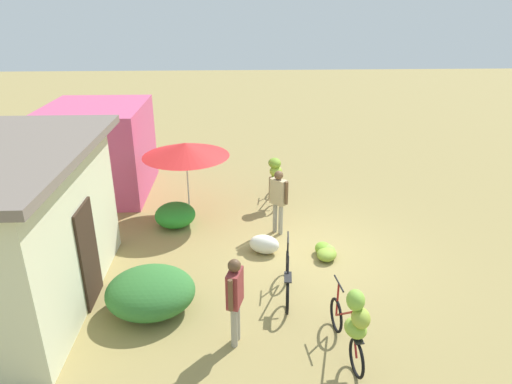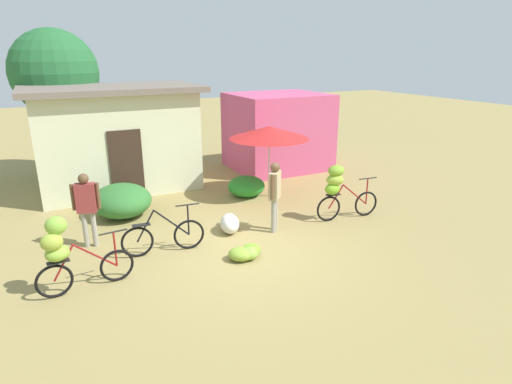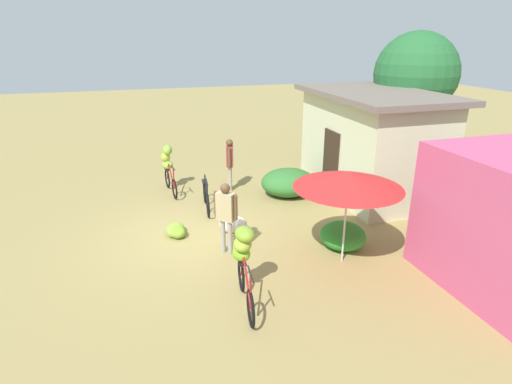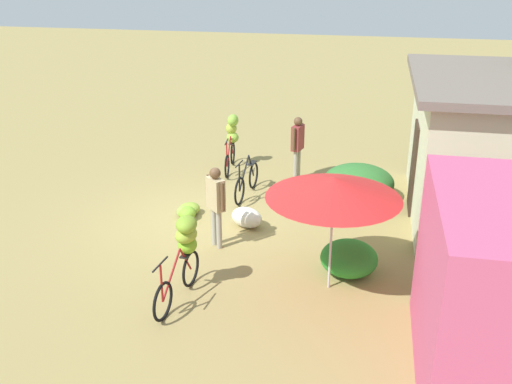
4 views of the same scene
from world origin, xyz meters
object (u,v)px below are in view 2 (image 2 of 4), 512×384
at_px(person_bystander, 86,203).
at_px(building_low, 116,138).
at_px(tree_behind_building, 55,74).
at_px(bicycle_leftmost, 65,251).
at_px(person_vendor, 275,190).
at_px(bicycle_near_pile, 164,237).
at_px(market_umbrella, 269,132).
at_px(produce_sack, 230,223).
at_px(bicycle_center_loaded, 338,187).
at_px(shop_pink, 278,131).
at_px(banana_pile_on_ground, 246,253).

bearing_deg(person_bystander, building_low, 71.53).
bearing_deg(building_low, tree_behind_building, 120.24).
xyz_separation_m(bicycle_leftmost, person_vendor, (4.51, 0.78, 0.20)).
bearing_deg(building_low, bicycle_leftmost, -108.01).
bearing_deg(tree_behind_building, bicycle_near_pile, -79.89).
xyz_separation_m(market_umbrella, bicycle_near_pile, (-3.72, -2.27, -1.52)).
bearing_deg(market_umbrella, person_bystander, -166.15).
bearing_deg(produce_sack, bicycle_center_loaded, -10.03).
xyz_separation_m(building_low, person_vendor, (2.59, -5.13, -0.55)).
relative_size(bicycle_near_pile, person_vendor, 1.04).
distance_m(shop_pink, person_vendor, 5.89).
xyz_separation_m(shop_pink, person_vendor, (-2.96, -5.08, -0.30)).
height_order(building_low, market_umbrella, building_low).
distance_m(bicycle_near_pile, banana_pile_on_ground, 1.76).
bearing_deg(building_low, bicycle_center_loaded, -50.20).
bearing_deg(person_bystander, bicycle_leftmost, -106.99).
height_order(bicycle_near_pile, banana_pile_on_ground, bicycle_near_pile).
bearing_deg(shop_pink, bicycle_leftmost, -141.88).
height_order(building_low, produce_sack, building_low).
bearing_deg(person_bystander, bicycle_center_loaded, -11.35).
height_order(shop_pink, produce_sack, shop_pink).
height_order(bicycle_center_loaded, person_bystander, person_bystander).
height_order(bicycle_near_pile, bicycle_center_loaded, bicycle_center_loaded).
distance_m(shop_pink, person_bystander, 8.00).
distance_m(building_low, tree_behind_building, 3.22).
bearing_deg(shop_pink, market_umbrella, -123.74).
bearing_deg(produce_sack, tree_behind_building, 112.87).
bearing_deg(banana_pile_on_ground, building_low, 102.79).
height_order(bicycle_center_loaded, produce_sack, bicycle_center_loaded).
bearing_deg(banana_pile_on_ground, person_vendor, 39.47).
bearing_deg(bicycle_leftmost, market_umbrella, 28.78).
relative_size(tree_behind_building, person_bystander, 2.90).
bearing_deg(bicycle_center_loaded, tree_behind_building, 127.10).
xyz_separation_m(shop_pink, person_bystander, (-6.91, -4.02, -0.32)).
relative_size(banana_pile_on_ground, person_vendor, 0.49).
height_order(produce_sack, person_bystander, person_bystander).
relative_size(market_umbrella, bicycle_near_pile, 1.31).
distance_m(shop_pink, bicycle_center_loaded, 5.33).
relative_size(bicycle_near_pile, bicycle_center_loaded, 1.00).
distance_m(tree_behind_building, bicycle_center_loaded, 9.75).
height_order(banana_pile_on_ground, person_bystander, person_bystander).
distance_m(building_low, bicycle_near_pile, 5.23).
bearing_deg(person_bystander, person_vendor, -15.01).
bearing_deg(bicycle_center_loaded, person_vendor, 177.22).
xyz_separation_m(building_low, market_umbrella, (3.70, -2.82, 0.32)).
height_order(building_low, bicycle_leftmost, building_low).
height_order(produce_sack, person_vendor, person_vendor).
bearing_deg(bicycle_center_loaded, person_bystander, 168.65).
xyz_separation_m(tree_behind_building, banana_pile_on_ground, (2.73, -8.43, -3.23)).
bearing_deg(banana_pile_on_ground, bicycle_near_pile, 143.92).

